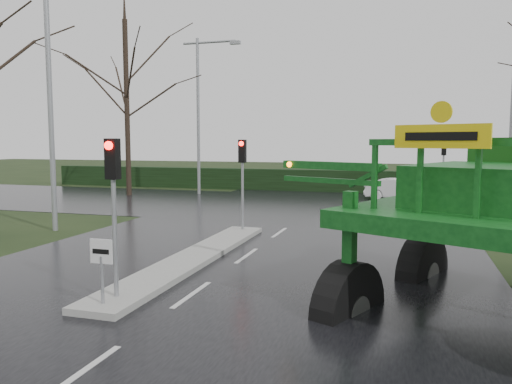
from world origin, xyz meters
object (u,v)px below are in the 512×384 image
(traffic_signal_far, at_px, (444,157))
(white_sedan, at_px, (397,200))
(street_light_left_near, at_px, (56,74))
(keep_left_sign, at_px, (102,261))
(traffic_signal_mid, at_px, (242,165))
(crop_sprayer, at_px, (357,191))
(traffic_signal_near, at_px, (113,183))
(street_light_right, at_px, (506,77))
(street_light_left_far, at_px, (202,102))

(traffic_signal_far, bearing_deg, white_sedan, -6.74)
(traffic_signal_far, xyz_separation_m, street_light_left_near, (-14.69, -14.01, 3.40))
(keep_left_sign, relative_size, traffic_signal_mid, 0.38)
(keep_left_sign, relative_size, crop_sprayer, 0.16)
(traffic_signal_near, distance_m, crop_sprayer, 5.05)
(keep_left_sign, height_order, crop_sprayer, crop_sprayer)
(traffic_signal_near, distance_m, traffic_signal_mid, 8.50)
(keep_left_sign, bearing_deg, traffic_signal_near, 90.00)
(traffic_signal_far, relative_size, crop_sprayer, 0.41)
(street_light_left_near, bearing_deg, white_sedan, 49.41)
(traffic_signal_near, relative_size, street_light_right, 0.35)
(street_light_right, bearing_deg, street_light_left_far, 153.98)
(crop_sprayer, bearing_deg, keep_left_sign, -136.31)
(keep_left_sign, xyz_separation_m, traffic_signal_mid, (0.00, 8.99, 1.53))
(street_light_right, distance_m, crop_sprayer, 13.13)
(street_light_left_near, relative_size, white_sedan, 2.62)
(keep_left_sign, height_order, traffic_signal_near, traffic_signal_near)
(traffic_signal_mid, xyz_separation_m, street_light_left_near, (-6.89, -1.49, 3.40))
(traffic_signal_near, bearing_deg, white_sedan, 75.89)
(keep_left_sign, xyz_separation_m, traffic_signal_near, (0.00, 0.49, 1.53))
(traffic_signal_mid, relative_size, traffic_signal_far, 1.00)
(keep_left_sign, distance_m, white_sedan, 22.47)
(traffic_signal_far, relative_size, street_light_left_far, 0.35)
(traffic_signal_far, xyz_separation_m, street_light_left_far, (-14.69, -0.01, 3.40))
(traffic_signal_mid, relative_size, white_sedan, 0.92)
(keep_left_sign, bearing_deg, traffic_signal_mid, 90.00)
(street_light_left_near, bearing_deg, crop_sprayer, -26.11)
(keep_left_sign, distance_m, traffic_signal_near, 1.61)
(keep_left_sign, relative_size, traffic_signal_near, 0.38)
(keep_left_sign, distance_m, street_light_left_far, 23.11)
(street_light_left_far, bearing_deg, traffic_signal_far, 0.03)
(traffic_signal_far, height_order, street_light_left_near, street_light_left_near)
(keep_left_sign, distance_m, street_light_right, 17.23)
(traffic_signal_mid, bearing_deg, street_light_right, 25.40)
(white_sedan, bearing_deg, street_light_left_near, 142.06)
(traffic_signal_far, xyz_separation_m, white_sedan, (-2.44, 0.29, -2.59))
(traffic_signal_mid, height_order, crop_sprayer, crop_sprayer)
(keep_left_sign, bearing_deg, traffic_signal_far, 70.07)
(traffic_signal_mid, bearing_deg, crop_sprayer, -56.03)
(traffic_signal_mid, xyz_separation_m, street_light_right, (9.49, 4.51, 3.40))
(street_light_left_far, bearing_deg, street_light_left_near, -90.00)
(traffic_signal_near, xyz_separation_m, street_light_right, (9.49, 13.01, 3.40))
(street_light_right, bearing_deg, traffic_signal_far, 101.95)
(street_light_right, height_order, street_light_left_far, same)
(traffic_signal_mid, bearing_deg, traffic_signal_near, -90.00)
(street_light_left_near, xyz_separation_m, crop_sprayer, (11.79, -5.78, -3.54))
(keep_left_sign, distance_m, traffic_signal_far, 22.93)
(street_light_left_far, bearing_deg, white_sedan, 1.39)
(traffic_signal_mid, xyz_separation_m, crop_sprayer, (4.90, -7.27, -0.14))
(crop_sprayer, height_order, white_sedan, crop_sprayer)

